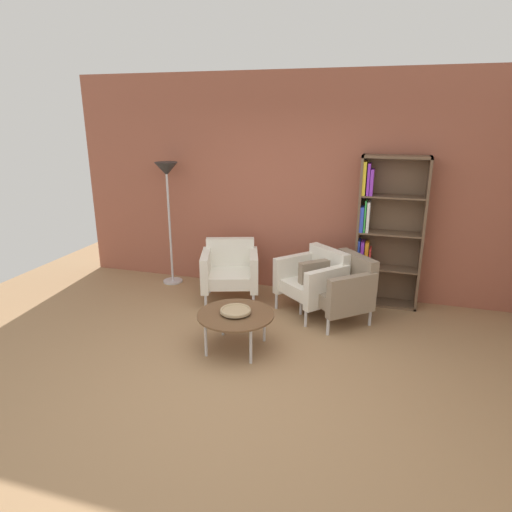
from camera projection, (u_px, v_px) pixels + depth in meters
ground_plane at (239, 380)px, 4.19m from camera, size 8.32×8.32×0.00m
brick_back_panel at (298, 186)px, 6.00m from camera, size 6.40×0.12×2.90m
bookshelf_tall at (383, 235)px, 5.64m from camera, size 0.80×0.30×1.90m
coffee_table_low at (236, 316)px, 4.65m from camera, size 0.80×0.80×0.40m
decorative_bowl at (236, 311)px, 4.63m from camera, size 0.32×0.32×0.05m
armchair_spare_guest at (314, 280)px, 5.54m from camera, size 0.95×0.94×0.78m
armchair_corner_red at (230, 269)px, 5.91m from camera, size 0.88×0.84×0.78m
armchair_by_bookshelf at (341, 287)px, 5.32m from camera, size 0.95×0.95×0.78m
floor_lamp_torchiere at (167, 184)px, 6.20m from camera, size 0.32×0.32×1.74m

